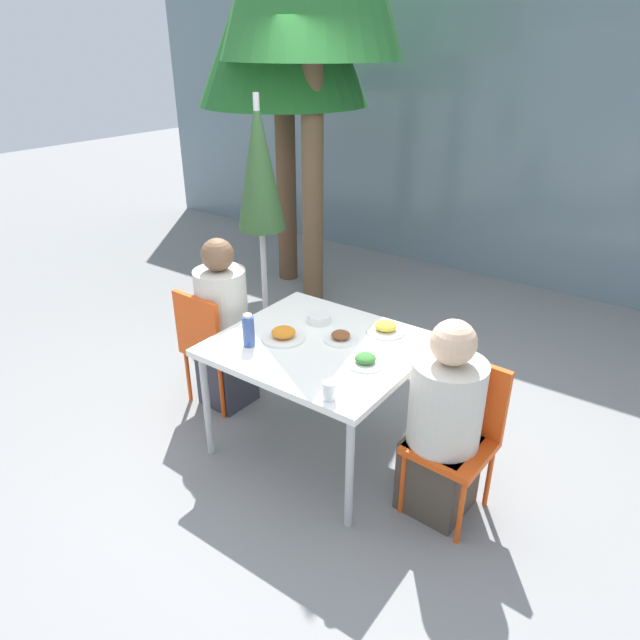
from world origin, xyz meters
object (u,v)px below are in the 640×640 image
object	(u,v)px
person_right	(444,427)
salad_bowl	(319,318)
closed_umbrella	(260,176)
person_left	(224,329)
chair_left	(211,341)
drinking_cup	(329,391)
chair_right	(459,427)
bottle	(248,331)

from	to	relation	value
person_right	salad_bowl	bearing A→B (deg)	-11.80
person_right	closed_umbrella	bearing A→B (deg)	-19.39
person_left	closed_umbrella	distance (m)	1.16
chair_left	salad_bowl	xyz separation A→B (m)	(0.71, 0.27, 0.27)
drinking_cup	chair_right	bearing A→B (deg)	43.25
closed_umbrella	drinking_cup	distance (m)	1.99
chair_left	chair_right	xyz separation A→B (m)	(1.76, 0.08, 0.00)
bottle	drinking_cup	size ratio (longest dim) A/B	2.06
person_left	salad_bowl	size ratio (longest dim) A/B	8.14
chair_left	drinking_cup	distance (m)	1.34
chair_right	drinking_cup	size ratio (longest dim) A/B	8.92
chair_left	chair_right	distance (m)	1.76
bottle	drinking_cup	distance (m)	0.72
person_left	person_right	world-z (taller)	person_left
closed_umbrella	salad_bowl	bearing A→B (deg)	-29.96
closed_umbrella	salad_bowl	size ratio (longest dim) A/B	13.51
person_right	bottle	xyz separation A→B (m)	(-1.14, -0.22, 0.31)
chair_right	salad_bowl	bearing A→B (deg)	-6.99
closed_umbrella	person_left	bearing A→B (deg)	-70.73
chair_left	bottle	size ratio (longest dim) A/B	4.33
drinking_cup	salad_bowl	size ratio (longest dim) A/B	0.65
bottle	person_left	bearing A→B (deg)	150.27
chair_right	bottle	world-z (taller)	bottle
chair_left	bottle	bearing A→B (deg)	-18.76
salad_bowl	person_right	bearing A→B (deg)	-15.00
bottle	person_right	bearing A→B (deg)	10.74
chair_left	closed_umbrella	distance (m)	1.25
person_left	bottle	xyz separation A→B (m)	(0.51, -0.29, 0.26)
chair_right	drinking_cup	xyz separation A→B (m)	(-0.50, -0.47, 0.29)
chair_left	drinking_cup	xyz separation A→B (m)	(1.25, -0.39, 0.29)
chair_left	closed_umbrella	size ratio (longest dim) A/B	0.43
closed_umbrella	bottle	distance (m)	1.40
person_left	chair_right	bearing A→B (deg)	2.04
chair_right	chair_left	bearing A→B (deg)	5.88
person_right	closed_umbrella	world-z (taller)	closed_umbrella
drinking_cup	salad_bowl	bearing A→B (deg)	129.17
chair_left	salad_bowl	bearing A→B (deg)	22.60
chair_left	person_right	world-z (taller)	person_right
closed_umbrella	drinking_cup	xyz separation A→B (m)	(1.45, -1.19, -0.66)
chair_right	closed_umbrella	xyz separation A→B (m)	(-1.95, 0.71, 0.94)
person_left	chair_right	world-z (taller)	person_left
person_left	drinking_cup	distance (m)	1.31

